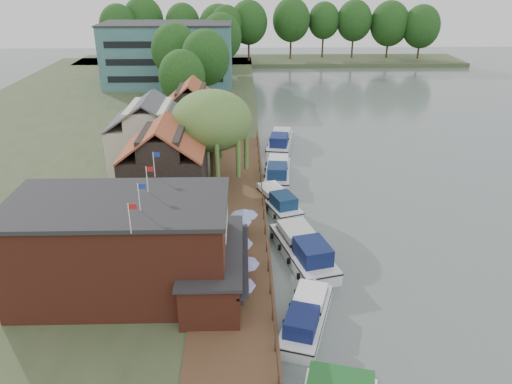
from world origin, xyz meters
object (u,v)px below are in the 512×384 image
object	(u,v)px
cruiser_0	(306,312)
cruiser_2	(277,198)
cruiser_1	(303,245)
cruiser_4	(280,140)
cottage_c	(192,113)
pub	(149,246)
umbrella_4	(244,221)
cottage_b	(151,133)
umbrella_0	(239,294)
willow	(212,138)
umbrella_3	(239,228)
umbrella_2	(238,251)
cruiser_3	(278,169)
hotel_block	(168,55)
cottage_a	(164,164)
umbrella_1	(243,271)

from	to	relation	value
cruiser_0	cruiser_2	xyz separation A→B (m)	(-0.88, 18.80, 0.01)
cruiser_1	cruiser_4	distance (m)	28.97
cottage_c	cruiser_2	bearing A→B (deg)	-61.01
pub	cruiser_2	world-z (taller)	pub
umbrella_4	cruiser_1	size ratio (longest dim) A/B	0.23
umbrella_4	cruiser_2	world-z (taller)	umbrella_4
cottage_b	cruiser_0	bearing A→B (deg)	-61.87
pub	cruiser_0	size ratio (longest dim) A/B	2.19
cottage_b	umbrella_0	world-z (taller)	cottage_b
umbrella_0	cruiser_4	size ratio (longest dim) A/B	0.23
willow	umbrella_3	distance (m)	13.94
umbrella_0	cruiser_1	world-z (taller)	umbrella_0
willow	umbrella_2	size ratio (longest dim) A/B	4.39
cruiser_3	cruiser_4	size ratio (longest dim) A/B	0.96
cruiser_1	cruiser_2	distance (m)	10.18
pub	willow	world-z (taller)	willow
umbrella_4	cruiser_3	xyz separation A→B (m)	(4.00, 15.33, -1.09)
umbrella_4	cruiser_2	size ratio (longest dim) A/B	0.27
cruiser_1	cruiser_2	size ratio (longest dim) A/B	1.16
umbrella_3	cottage_c	bearing A→B (deg)	103.18
hotel_block	umbrella_4	world-z (taller)	hotel_block
umbrella_0	cruiser_3	xyz separation A→B (m)	(4.44, 26.12, -1.09)
willow	cottage_c	bearing A→B (deg)	104.04
umbrella_2	cruiser_2	xyz separation A→B (m)	(3.86, 12.41, -1.19)
umbrella_2	cruiser_2	distance (m)	13.04
cottage_a	cottage_c	xyz separation A→B (m)	(1.00, 19.00, 0.00)
umbrella_0	umbrella_1	world-z (taller)	same
willow	cruiser_0	bearing A→B (deg)	-71.92
umbrella_2	umbrella_3	world-z (taller)	same
umbrella_1	umbrella_4	distance (m)	8.02
willow	umbrella_4	bearing A→B (deg)	-74.14
hotel_block	cottage_b	size ratio (longest dim) A/B	2.65
cottage_c	umbrella_4	bearing A→B (deg)	-75.13
cottage_a	willow	bearing A→B (deg)	48.01
pub	umbrella_0	bearing A→B (deg)	-21.73
cruiser_3	umbrella_3	bearing A→B (deg)	-99.53
cottage_b	willow	xyz separation A→B (m)	(7.50, -5.00, 0.96)
umbrella_3	cruiser_3	size ratio (longest dim) A/B	0.24
cruiser_2	cruiser_3	distance (m)	8.00
umbrella_1	cruiser_0	xyz separation A→B (m)	(4.33, -3.42, -1.20)
cottage_c	umbrella_1	bearing A→B (deg)	-78.71
pub	cottage_c	size ratio (longest dim) A/B	2.35
willow	pub	bearing A→B (deg)	-99.93
umbrella_1	cruiser_3	world-z (taller)	umbrella_1
hotel_block	cruiser_0	bearing A→B (deg)	-75.58
willow	cruiser_0	distance (m)	24.95
pub	umbrella_1	xyz separation A→B (m)	(6.74, 0.21, -2.36)
umbrella_4	cruiser_4	bearing A→B (deg)	79.08
willow	umbrella_2	xyz separation A→B (m)	(2.85, -16.82, -3.93)
pub	umbrella_4	size ratio (longest dim) A/B	8.20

